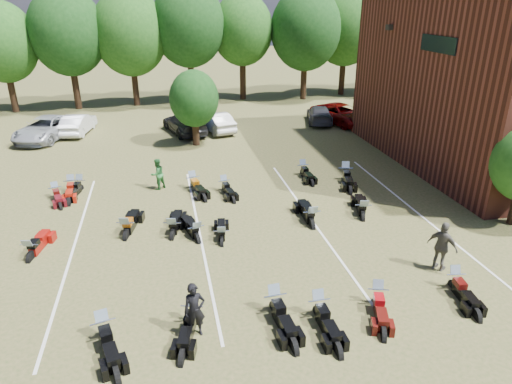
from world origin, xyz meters
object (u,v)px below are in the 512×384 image
object	(u,v)px
motorcycle_7	(32,259)
person_green	(157,174)
motorcycle_14	(57,198)
motorcycle_3	(275,312)
car_4	(194,120)
person_black	(195,310)
person_grey	(442,246)

from	to	relation	value
motorcycle_7	person_green	bearing A→B (deg)	-117.15
motorcycle_14	motorcycle_3	bearing A→B (deg)	-69.63
car_4	motorcycle_7	bearing A→B (deg)	-104.01
person_black	motorcycle_7	size ratio (longest dim) A/B	0.76
person_black	motorcycle_3	world-z (taller)	person_black
person_green	motorcycle_7	world-z (taller)	person_green
car_4	person_green	size ratio (longest dim) A/B	2.79
person_black	motorcycle_14	xyz separation A→B (m)	(-5.87, 11.40, -0.86)
person_black	person_grey	size ratio (longest dim) A/B	0.91
person_black	person_grey	world-z (taller)	person_grey
motorcycle_3	person_black	bearing A→B (deg)	-173.00
car_4	person_grey	size ratio (longest dim) A/B	2.41
person_green	motorcycle_14	world-z (taller)	person_green
person_grey	person_black	bearing A→B (deg)	67.98
car_4	motorcycle_7	distance (m)	18.54
person_black	motorcycle_14	distance (m)	12.85
car_4	motorcycle_3	xyz separation A→B (m)	(0.64, -21.88, -0.77)
person_grey	motorcycle_3	xyz separation A→B (m)	(-6.46, -1.17, -0.94)
motorcycle_7	motorcycle_14	xyz separation A→B (m)	(-0.15, 5.93, 0.00)
person_black	motorcycle_3	xyz separation A→B (m)	(2.51, 0.49, -0.86)
motorcycle_3	motorcycle_7	bearing A→B (deg)	144.75
person_green	person_grey	distance (m)	13.93
car_4	person_green	distance (m)	11.22
person_green	person_grey	world-z (taller)	person_grey
person_green	motorcycle_7	xyz separation A→B (m)	(-4.82, -6.03, -0.81)
person_grey	motorcycle_14	bearing A→B (deg)	24.21
car_4	motorcycle_3	bearing A→B (deg)	-78.12
car_4	motorcycle_3	distance (m)	21.90
car_4	motorcycle_14	distance (m)	13.45
person_green	motorcycle_7	distance (m)	7.76
person_grey	motorcycle_7	distance (m)	15.21
person_green	person_black	bearing A→B (deg)	57.20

